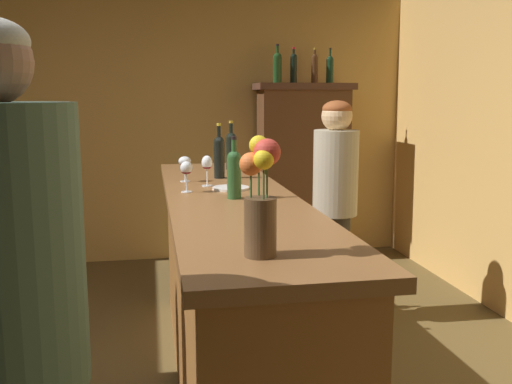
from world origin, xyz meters
name	(u,v)px	position (x,y,z in m)	size (l,w,h in m)	color
wall_back	(141,125)	(0.00, 3.05, 1.30)	(5.19, 0.12, 2.60)	tan
bar_counter	(232,295)	(0.48, 0.35, 0.54)	(0.65, 2.80, 1.07)	brown
display_cabinet	(303,169)	(1.50, 2.75, 0.88)	(0.91, 0.41, 1.68)	#57341D
wine_bottle_syrah	(219,155)	(0.49, 0.97, 1.21)	(0.07, 0.07, 0.33)	black
wine_bottle_pinot	(231,149)	(0.62, 1.37, 1.21)	(0.07, 0.07, 0.33)	black
wine_bottle_riesling	(234,172)	(0.48, 0.26, 1.20)	(0.07, 0.07, 0.31)	#2A5329
wine_glass_front	(186,170)	(0.26, 0.49, 1.19)	(0.06, 0.06, 0.16)	white
wine_glass_mid	(207,165)	(0.38, 0.68, 1.19)	(0.06, 0.06, 0.17)	white
wine_glass_rear	(185,163)	(0.27, 0.87, 1.18)	(0.07, 0.07, 0.15)	white
flower_arrangement	(261,197)	(0.41, -0.76, 1.26)	(0.13, 0.13, 0.38)	brown
cheese_plate	(231,188)	(0.50, 0.55, 1.08)	(0.20, 0.20, 0.01)	white
display_bottle_left	(277,66)	(1.25, 2.75, 1.84)	(0.08, 0.08, 0.35)	#1D3F1B
display_bottle_midleft	(294,67)	(1.40, 2.75, 1.83)	(0.06, 0.06, 0.33)	black
display_bottle_center	(315,67)	(1.60, 2.75, 1.83)	(0.06, 0.06, 0.32)	#492B17
display_bottle_midright	(330,68)	(1.75, 2.75, 1.82)	(0.07, 0.07, 0.32)	#16351F
patron_in_grey	(10,353)	(-0.27, -1.09, 0.95)	(0.38, 0.38, 1.74)	#B0AD9B
bartender	(335,200)	(1.30, 1.19, 0.87)	(0.30, 0.30, 1.54)	#312E2B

